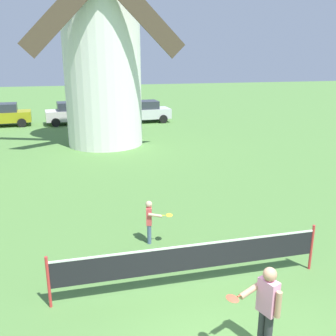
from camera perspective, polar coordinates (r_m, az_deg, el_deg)
name	(u,v)px	position (r m, az deg, el deg)	size (l,w,h in m)	color
windmill	(101,33)	(20.87, -10.07, 19.41)	(7.62, 4.72, 12.20)	white
tennis_net	(191,258)	(8.13, 3.49, -13.32)	(5.80, 0.06, 1.10)	red
player_near	(266,304)	(6.74, 14.61, -19.21)	(0.90, 0.49, 1.51)	#333338
player_far	(150,219)	(9.91, -2.72, -7.71)	(0.68, 0.59, 1.16)	slate
parked_car_mustard	(0,115)	(28.78, -23.94, 7.36)	(4.12, 2.16, 1.56)	#999919
parked_car_cream	(73,113)	(28.16, -14.08, 8.11)	(3.97, 2.17, 1.56)	silver
parked_car_silver	(142,111)	(28.05, -3.92, 8.53)	(4.11, 2.06, 1.56)	silver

